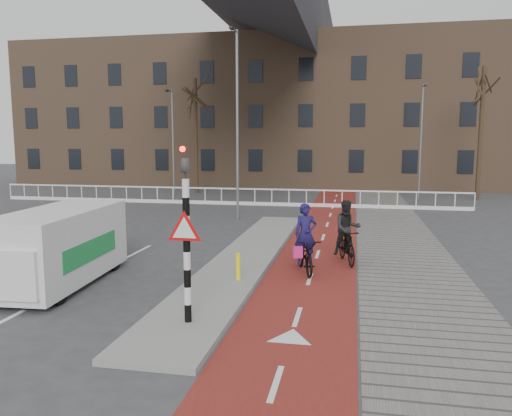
# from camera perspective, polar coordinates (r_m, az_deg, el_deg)

# --- Properties ---
(ground) EXTENTS (120.00, 120.00, 0.00)m
(ground) POSITION_cam_1_polar(r_m,az_deg,el_deg) (12.10, -1.90, -10.29)
(ground) COLOR #38383A
(ground) RESTS_ON ground
(bike_lane) EXTENTS (2.50, 60.00, 0.01)m
(bike_lane) POSITION_cam_1_polar(r_m,az_deg,el_deg) (21.56, 8.00, -2.33)
(bike_lane) COLOR maroon
(bike_lane) RESTS_ON ground
(sidewalk) EXTENTS (3.00, 60.00, 0.01)m
(sidewalk) POSITION_cam_1_polar(r_m,az_deg,el_deg) (21.60, 15.45, -2.51)
(sidewalk) COLOR slate
(sidewalk) RESTS_ON ground
(curb_island) EXTENTS (1.80, 16.00, 0.12)m
(curb_island) POSITION_cam_1_polar(r_m,az_deg,el_deg) (15.99, -1.13, -5.58)
(curb_island) COLOR gray
(curb_island) RESTS_ON ground
(traffic_signal) EXTENTS (0.80, 0.80, 3.68)m
(traffic_signal) POSITION_cam_1_polar(r_m,az_deg,el_deg) (9.88, -7.99, -2.56)
(traffic_signal) COLOR black
(traffic_signal) RESTS_ON curb_island
(bollard) EXTENTS (0.12, 0.12, 0.71)m
(bollard) POSITION_cam_1_polar(r_m,az_deg,el_deg) (13.13, -2.05, -6.68)
(bollard) COLOR #FEF30E
(bollard) RESTS_ON curb_island
(cyclist_near) EXTENTS (1.19, 2.01, 1.97)m
(cyclist_near) POSITION_cam_1_polar(r_m,az_deg,el_deg) (14.26, 5.66, -4.74)
(cyclist_near) COLOR black
(cyclist_near) RESTS_ON bike_lane
(cyclist_far) EXTENTS (0.97, 1.87, 1.94)m
(cyclist_far) POSITION_cam_1_polar(r_m,az_deg,el_deg) (15.45, 10.35, -3.32)
(cyclist_far) COLOR black
(cyclist_far) RESTS_ON bike_lane
(van) EXTENTS (2.11, 4.67, 1.96)m
(van) POSITION_cam_1_polar(r_m,az_deg,el_deg) (13.97, -21.63, -4.00)
(van) COLOR silver
(van) RESTS_ON ground
(railing) EXTENTS (28.00, 0.10, 0.99)m
(railing) POSITION_cam_1_polar(r_m,az_deg,el_deg) (29.41, -3.97, 1.00)
(railing) COLOR silver
(railing) RESTS_ON ground
(townhouse_row) EXTENTS (46.00, 10.00, 15.90)m
(townhouse_row) POSITION_cam_1_polar(r_m,az_deg,el_deg) (43.76, 3.78, 13.05)
(townhouse_row) COLOR #7F6047
(townhouse_row) RESTS_ON ground
(tree_mid) EXTENTS (0.25, 0.25, 8.06)m
(tree_mid) POSITION_cam_1_polar(r_m,az_deg,el_deg) (36.00, -6.88, 8.13)
(tree_mid) COLOR #302315
(tree_mid) RESTS_ON ground
(tree_right) EXTENTS (0.27, 0.27, 8.25)m
(tree_right) POSITION_cam_1_polar(r_m,az_deg,el_deg) (34.48, 24.29, 7.69)
(tree_right) COLOR #302315
(tree_right) RESTS_ON ground
(streetlight_near) EXTENTS (0.12, 0.12, 8.72)m
(streetlight_near) POSITION_cam_1_polar(r_m,az_deg,el_deg) (23.47, -2.15, 9.24)
(streetlight_near) COLOR slate
(streetlight_near) RESTS_ON ground
(streetlight_left) EXTENTS (0.12, 0.12, 7.09)m
(streetlight_left) POSITION_cam_1_polar(r_m,az_deg,el_deg) (34.44, -9.46, 7.30)
(streetlight_left) COLOR slate
(streetlight_left) RESTS_ON ground
(streetlight_right) EXTENTS (0.12, 0.12, 7.17)m
(streetlight_right) POSITION_cam_1_polar(r_m,az_deg,el_deg) (33.19, 18.32, 7.07)
(streetlight_right) COLOR slate
(streetlight_right) RESTS_ON ground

